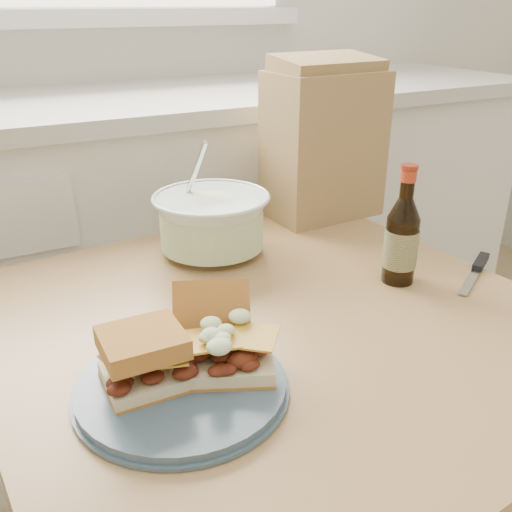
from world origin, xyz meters
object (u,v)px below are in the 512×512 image
dining_table (274,372)px  coleslaw_bowl (212,225)px  plate (182,387)px  paper_bag (323,145)px  beer_bottle (401,239)px

dining_table → coleslaw_bowl: bearing=81.3°
dining_table → plate: (-0.20, -0.11, 0.11)m
plate → paper_bag: 0.73m
plate → coleslaw_bowl: coleslaw_bowl is taller
coleslaw_bowl → paper_bag: bearing=15.8°
beer_bottle → paper_bag: bearing=97.1°
coleslaw_bowl → beer_bottle: (0.24, -0.27, 0.02)m
dining_table → paper_bag: paper_bag is taller
dining_table → beer_bottle: (0.26, 0.01, 0.18)m
beer_bottle → paper_bag: 0.38m
dining_table → coleslaw_bowl: size_ratio=4.09×
coleslaw_bowl → beer_bottle: coleslaw_bowl is taller
coleslaw_bowl → paper_bag: 0.34m
dining_table → plate: bearing=-156.2°
plate → beer_bottle: bearing=14.5°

